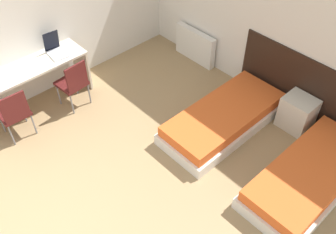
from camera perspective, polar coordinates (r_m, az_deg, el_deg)
The scene contains 11 objects.
wall_back at distance 5.87m, azimuth 14.45°, elevation 14.75°, with size 5.61×0.05×2.70m.
wall_left at distance 6.16m, azimuth -17.12°, elevation 15.65°, with size 0.05×5.24×2.70m.
headboard_panel at distance 5.90m, azimuth 20.87°, elevation 3.47°, with size 2.46×0.03×1.06m.
bed_near_window at distance 5.69m, azimuth 8.48°, elevation -0.22°, with size 0.89×2.01×0.35m.
bed_near_door at distance 5.25m, azimuth 20.71°, elevation -8.41°, with size 0.89×2.01×0.35m.
nightstand at distance 5.90m, azimuth 19.10°, elevation 0.57°, with size 0.46×0.39×0.53m.
radiator at distance 6.95m, azimuth 4.15°, elevation 10.82°, with size 0.87×0.12×0.59m.
desk at distance 6.08m, azimuth -20.38°, elevation 5.66°, with size 0.54×1.82×0.77m.
chair_near_laptop at distance 5.97m, azimuth -14.24°, elevation 5.23°, with size 0.44×0.44×0.85m.
chair_near_notebook at distance 5.72m, azimuth -22.42°, elevation 0.78°, with size 0.42×0.42×0.85m.
laptop at distance 6.11m, azimuth -16.82°, elevation 9.83°, with size 0.36×0.27×0.35m.
Camera 1 is at (2.68, -0.16, 4.11)m, focal length 40.00 mm.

